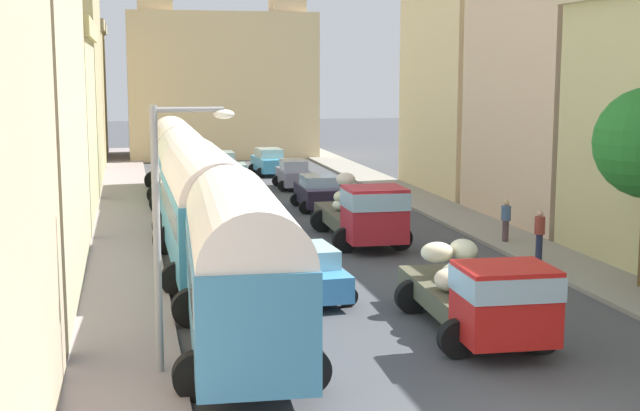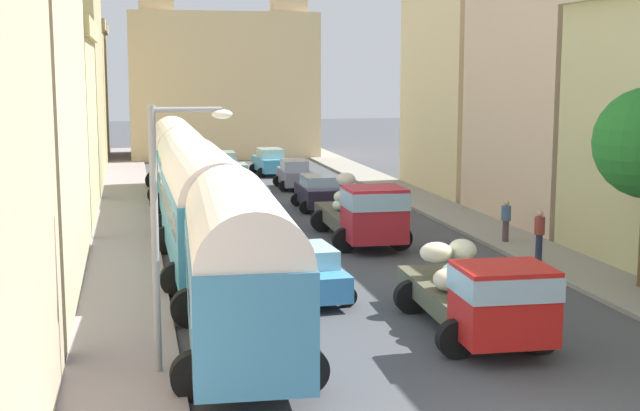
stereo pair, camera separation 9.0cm
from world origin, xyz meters
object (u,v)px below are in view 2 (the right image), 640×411
object	(u,v)px
parked_bus_2	(188,174)
pedestrian_0	(506,219)
car_3	(308,272)
car_5	(232,178)
car_4	(253,205)
car_6	(223,165)
parked_bus_0	(240,262)
parked_bus_1	(206,204)
car_0	(319,192)
pedestrian_1	(539,234)
cargo_truck_0	(480,293)
car_1	(294,174)
streetlamp_near	(167,215)
parked_bus_3	(176,154)
car_2	(270,162)
cargo_truck_1	(364,212)

from	to	relation	value
parked_bus_2	pedestrian_0	bearing A→B (deg)	-31.37
car_3	car_5	size ratio (longest dim) A/B	1.10
pedestrian_0	car_4	bearing A→B (deg)	140.66
car_6	pedestrian_0	world-z (taller)	pedestrian_0
parked_bus_0	parked_bus_1	world-z (taller)	parked_bus_1
car_0	car_3	xyz separation A→B (m)	(-3.77, -16.10, -0.05)
parked_bus_2	pedestrian_1	bearing A→B (deg)	-43.23
cargo_truck_0	car_1	xyz separation A→B (m)	(0.65, 28.45, -0.36)
parked_bus_2	streetlamp_near	world-z (taller)	streetlamp_near
parked_bus_3	parked_bus_0	bearing A→B (deg)	-90.00
streetlamp_near	car_4	bearing A→B (deg)	77.03
parked_bus_0	streetlamp_near	xyz separation A→B (m)	(-1.64, -1.02, 1.30)
car_1	car_2	bearing A→B (deg)	92.60
parked_bus_0	parked_bus_3	bearing A→B (deg)	90.00
parked_bus_1	car_6	size ratio (longest dim) A/B	2.71
car_2	car_3	world-z (taller)	car_2
parked_bus_3	pedestrian_1	world-z (taller)	parked_bus_3
parked_bus_2	car_2	size ratio (longest dim) A/B	2.47
streetlamp_near	parked_bus_0	bearing A→B (deg)	31.92
cargo_truck_1	car_1	world-z (taller)	cargo_truck_1
car_1	car_2	xyz separation A→B (m)	(-0.31, 6.73, 0.03)
parked_bus_1	car_1	world-z (taller)	parked_bus_1
pedestrian_1	cargo_truck_0	bearing A→B (deg)	-124.72
car_5	pedestrian_0	xyz separation A→B (m)	(8.38, -16.91, 0.21)
cargo_truck_0	car_2	world-z (taller)	cargo_truck_0
cargo_truck_1	parked_bus_3	bearing A→B (deg)	112.72
car_1	car_4	world-z (taller)	car_1
parked_bus_0	parked_bus_3	xyz separation A→B (m)	(0.00, 27.00, -0.04)
car_4	parked_bus_0	bearing A→B (deg)	-98.68
cargo_truck_1	car_1	size ratio (longest dim) A/B	1.93
car_6	streetlamp_near	bearing A→B (deg)	-97.72
car_1	pedestrian_0	xyz separation A→B (m)	(4.87, -17.50, 0.18)
car_4	pedestrian_1	distance (m)	13.42
car_5	pedestrian_1	size ratio (longest dim) A/B	1.94
parked_bus_3	streetlamp_near	size ratio (longest dim) A/B	1.59
car_6	pedestrian_1	size ratio (longest dim) A/B	1.96
parked_bus_2	car_6	distance (m)	16.76
parked_bus_1	parked_bus_3	distance (m)	18.00
car_3	pedestrian_1	xyz separation A→B (m)	(8.52, 2.70, 0.30)
streetlamp_near	car_0	bearing A→B (deg)	70.10
car_3	streetlamp_near	bearing A→B (deg)	-125.39
car_4	car_2	bearing A→B (deg)	78.61
parked_bus_3	car_4	distance (m)	9.41
cargo_truck_1	streetlamp_near	distance (m)	15.58
parked_bus_2	parked_bus_3	xyz separation A→B (m)	(0.00, 9.00, 0.01)
car_1	parked_bus_3	bearing A→B (deg)	-166.64
car_2	car_3	bearing A→B (deg)	-96.88
parked_bus_0	parked_bus_1	bearing A→B (deg)	90.00
parked_bus_2	car_4	distance (m)	3.11
car_0	pedestrian_0	world-z (taller)	pedestrian_0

